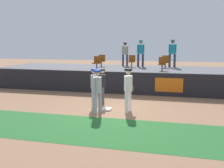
# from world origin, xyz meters

# --- Properties ---
(ground_plane) EXTENTS (60.00, 60.00, 0.00)m
(ground_plane) POSITION_xyz_m (0.00, 0.00, 0.00)
(ground_plane) COLOR #936B4C
(grass_foreground_strip) EXTENTS (18.00, 2.80, 0.01)m
(grass_foreground_strip) POSITION_xyz_m (0.00, -2.65, 0.00)
(grass_foreground_strip) COLOR #26662B
(grass_foreground_strip) RESTS_ON ground_plane
(first_base) EXTENTS (0.40, 0.40, 0.08)m
(first_base) POSITION_xyz_m (-0.08, -0.14, 0.04)
(first_base) COLOR white
(first_base) RESTS_ON ground_plane
(player_fielder_home) EXTENTS (0.44, 0.55, 1.86)m
(player_fielder_home) POSITION_xyz_m (0.89, -0.20, 1.07)
(player_fielder_home) COLOR white
(player_fielder_home) RESTS_ON ground_plane
(player_runner_visitor) EXTENTS (0.36, 0.50, 1.77)m
(player_runner_visitor) POSITION_xyz_m (-0.75, 0.24, 1.03)
(player_runner_visitor) COLOR #9EA3AD
(player_runner_visitor) RESTS_ON ground_plane
(player_coach_visitor) EXTENTS (0.45, 0.48, 1.82)m
(player_coach_visitor) POSITION_xyz_m (-0.32, -0.71, 1.06)
(player_coach_visitor) COLOR #9EA3AD
(player_coach_visitor) RESTS_ON ground_plane
(player_umpire) EXTENTS (0.40, 0.46, 1.69)m
(player_umpire) POSITION_xyz_m (-0.55, 0.91, 0.98)
(player_umpire) COLOR #4C4C51
(player_umpire) RESTS_ON ground_plane
(field_wall) EXTENTS (18.00, 0.26, 1.28)m
(field_wall) POSITION_xyz_m (0.01, 3.49, 0.64)
(field_wall) COLOR black
(field_wall) RESTS_ON ground_plane
(bleacher_platform) EXTENTS (18.00, 4.80, 1.24)m
(bleacher_platform) POSITION_xyz_m (0.00, 6.06, 0.62)
(bleacher_platform) COLOR #59595E
(bleacher_platform) RESTS_ON ground_plane
(seat_front_left) EXTENTS (0.46, 0.44, 0.84)m
(seat_front_left) POSITION_xyz_m (-2.06, 4.93, 1.71)
(seat_front_left) COLOR #4C4C51
(seat_front_left) RESTS_ON bleacher_platform
(seat_back_left) EXTENTS (0.47, 0.44, 0.84)m
(seat_back_left) POSITION_xyz_m (-2.27, 6.73, 1.71)
(seat_back_left) COLOR #4C4C51
(seat_back_left) RESTS_ON bleacher_platform
(seat_back_right) EXTENTS (0.46, 0.44, 0.84)m
(seat_back_right) POSITION_xyz_m (2.19, 6.73, 1.71)
(seat_back_right) COLOR #4C4C51
(seat_back_right) RESTS_ON bleacher_platform
(seat_front_right) EXTENTS (0.45, 0.44, 0.84)m
(seat_front_right) POSITION_xyz_m (2.06, 4.93, 1.71)
(seat_front_right) COLOR #4C4C51
(seat_front_right) RESTS_ON bleacher_platform
(seat_back_center) EXTENTS (0.45, 0.44, 0.84)m
(seat_back_center) POSITION_xyz_m (-0.09, 6.73, 1.71)
(seat_back_center) COLOR #4C4C51
(seat_back_center) RESTS_ON bleacher_platform
(spectator_hooded) EXTENTS (0.50, 0.44, 1.85)m
(spectator_hooded) POSITION_xyz_m (0.45, 7.28, 2.31)
(spectator_hooded) COLOR #33384C
(spectator_hooded) RESTS_ON bleacher_platform
(spectator_capped) EXTENTS (0.47, 0.33, 1.69)m
(spectator_capped) POSITION_xyz_m (-0.77, 7.82, 2.22)
(spectator_capped) COLOR #33384C
(spectator_capped) RESTS_ON bleacher_platform
(spectator_casual) EXTENTS (0.53, 0.37, 1.88)m
(spectator_casual) POSITION_xyz_m (2.63, 7.37, 2.33)
(spectator_casual) COLOR #33384C
(spectator_casual) RESTS_ON bleacher_platform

